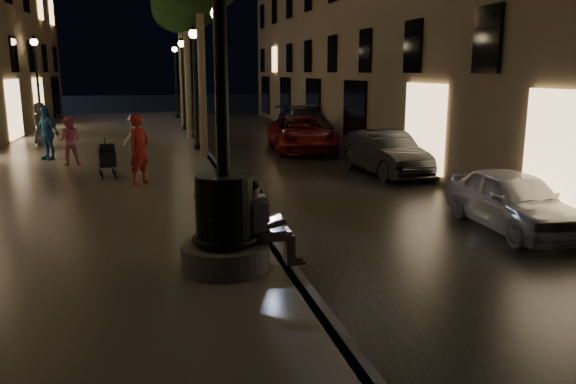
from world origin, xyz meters
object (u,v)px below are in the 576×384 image
object	(u,v)px
fountain_lamppost	(224,206)
pedestrian_dark	(41,124)
tree_far	(180,12)
car_second	(386,153)
lamp_curb_a	(219,72)
lamp_curb_b	(195,72)
stroller	(107,158)
pedestrian_white	(136,136)
seated_man_laptop	(263,221)
car_rear	(304,123)
bicycle	(229,189)
lamp_curb_c	(183,71)
lamp_curb_d	(175,71)
lamp_left_c	(37,72)
car_third	(302,134)
pedestrian_blue	(47,133)
pedestrian_pink	(69,140)
tree_third	(185,5)
car_front	(513,200)

from	to	relation	value
fountain_lamppost	pedestrian_dark	size ratio (longest dim) A/B	2.91
tree_far	car_second	size ratio (longest dim) A/B	1.76
pedestrian_dark	tree_far	bearing A→B (deg)	-23.16
lamp_curb_a	lamp_curb_b	size ratio (longest dim) A/B	1.00
tree_far	stroller	world-z (taller)	tree_far
pedestrian_white	pedestrian_dark	size ratio (longest dim) A/B	0.88
tree_far	lamp_curb_b	world-z (taller)	tree_far
fountain_lamppost	seated_man_laptop	world-z (taller)	fountain_lamppost
stroller	car_rear	size ratio (longest dim) A/B	0.21
lamp_curb_a	car_rear	world-z (taller)	lamp_curb_a
stroller	bicycle	bearing A→B (deg)	-66.05
lamp_curb_c	lamp_curb_d	world-z (taller)	same
lamp_left_c	bicycle	size ratio (longest dim) A/B	2.96
lamp_curb_c	lamp_left_c	world-z (taller)	same
seated_man_laptop	pedestrian_white	xyz separation A→B (m)	(-2.19, 12.17, 0.06)
lamp_curb_a	car_second	size ratio (longest dim) A/B	1.13
tree_far	lamp_curb_a	distance (m)	18.28
pedestrian_white	bicycle	distance (m)	8.49
car_second	car_third	distance (m)	6.02
car_second	car_rear	world-z (taller)	car_rear
fountain_lamppost	pedestrian_blue	xyz separation A→B (m)	(-4.60, 12.60, -0.07)
tree_far	pedestrian_dark	bearing A→B (deg)	-131.27
lamp_curb_b	pedestrian_blue	bearing A→B (deg)	-165.18
lamp_curb_a	pedestrian_blue	xyz separation A→B (m)	(-5.30, 6.60, -2.10)
pedestrian_dark	lamp_curb_b	bearing A→B (deg)	-96.32
pedestrian_dark	bicycle	bearing A→B (deg)	-136.45
car_third	pedestrian_pink	xyz separation A→B (m)	(-8.70, -2.76, 0.30)
tree_far	lamp_curb_c	xyz separation A→B (m)	(-0.08, -2.00, -3.20)
tree_third	pedestrian_dark	xyz separation A→B (m)	(-6.22, -1.18, -5.04)
lamp_left_c	car_front	size ratio (longest dim) A/B	1.30
pedestrian_pink	pedestrian_blue	xyz separation A→B (m)	(-0.90, 1.41, 0.12)
car_third	pedestrian_white	size ratio (longest dim) A/B	3.27
fountain_lamppost	car_third	distance (m)	14.83
lamp_curb_c	pedestrian_dark	bearing A→B (deg)	-140.22
lamp_curb_c	bicycle	size ratio (longest dim) A/B	2.96
seated_man_laptop	car_front	xyz separation A→B (m)	(5.59, 1.47, -0.30)
car_front	pedestrian_blue	size ratio (longest dim) A/B	1.97
pedestrian_white	lamp_curb_d	bearing A→B (deg)	-131.83
car_rear	bicycle	bearing A→B (deg)	-110.38
car_second	pedestrian_white	world-z (taller)	pedestrian_white
lamp_curb_c	lamp_curb_d	distance (m)	8.00
lamp_curb_a	pedestrian_dark	size ratio (longest dim) A/B	2.69
lamp_curb_d	car_rear	distance (m)	13.51
pedestrian_dark	bicycle	world-z (taller)	pedestrian_dark
fountain_lamppost	car_front	xyz separation A→B (m)	(6.20, 1.47, -0.58)
seated_man_laptop	pedestrian_white	size ratio (longest dim) A/B	0.88
bicycle	lamp_curb_d	bearing A→B (deg)	18.97
tree_far	lamp_curb_d	xyz separation A→B (m)	(-0.08, 6.00, -3.20)
tree_far	car_front	xyz separation A→B (m)	(5.42, -22.53, -5.80)
car_second	bicycle	world-z (taller)	car_second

